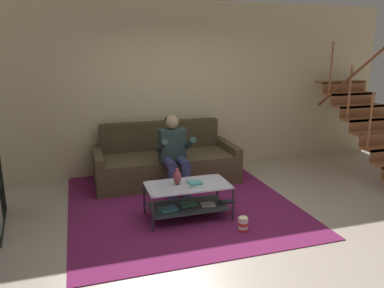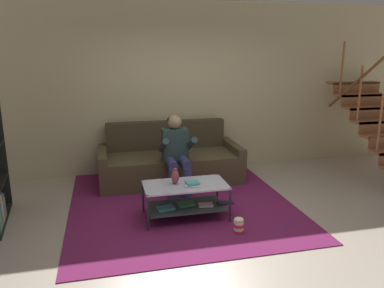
{
  "view_description": "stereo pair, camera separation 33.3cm",
  "coord_description": "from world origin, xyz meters",
  "views": [
    {
      "loc": [
        -1.55,
        -3.86,
        2.08
      ],
      "look_at": [
        -0.1,
        0.77,
        0.87
      ],
      "focal_mm": 35.0,
      "sensor_mm": 36.0,
      "label": 1
    },
    {
      "loc": [
        -1.23,
        -3.95,
        2.08
      ],
      "look_at": [
        -0.1,
        0.77,
        0.87
      ],
      "focal_mm": 35.0,
      "sensor_mm": 36.0,
      "label": 2
    }
  ],
  "objects": [
    {
      "name": "ground",
      "position": [
        0.0,
        0.0,
        0.0
      ],
      "size": [
        16.8,
        16.8,
        0.0
      ],
      "primitive_type": "plane",
      "color": "#AC9D8D"
    },
    {
      "name": "back_partition",
      "position": [
        0.0,
        2.46,
        1.45
      ],
      "size": [
        8.4,
        0.12,
        2.9
      ],
      "primitive_type": "cube",
      "color": "#C2B58B",
      "rests_on": "ground"
    },
    {
      "name": "staircase_run",
      "position": [
        3.23,
        1.16,
        0.88
      ],
      "size": [
        0.95,
        2.11,
        2.44
      ],
      "color": "#985C35",
      "rests_on": "ground"
    },
    {
      "name": "couch",
      "position": [
        -0.21,
        1.86,
        0.3
      ],
      "size": [
        2.27,
        0.97,
        0.92
      ],
      "color": "#463B27",
      "rests_on": "ground"
    },
    {
      "name": "person_seated_center",
      "position": [
        -0.21,
        1.28,
        0.64
      ],
      "size": [
        0.5,
        0.58,
        1.16
      ],
      "color": "navy",
      "rests_on": "ground"
    },
    {
      "name": "coffee_table",
      "position": [
        -0.27,
        0.37,
        0.29
      ],
      "size": [
        1.14,
        0.56,
        0.45
      ],
      "color": "#B3B4C5",
      "rests_on": "ground"
    },
    {
      "name": "area_rug",
      "position": [
        -0.24,
        0.99,
        0.01
      ],
      "size": [
        3.0,
        3.43,
        0.01
      ],
      "color": "#6A1A49",
      "rests_on": "ground"
    },
    {
      "name": "vase",
      "position": [
        -0.4,
        0.42,
        0.55
      ],
      "size": [
        0.1,
        0.1,
        0.2
      ],
      "color": "brown",
      "rests_on": "coffee_table"
    },
    {
      "name": "book_stack",
      "position": [
        -0.2,
        0.3,
        0.48
      ],
      "size": [
        0.22,
        0.2,
        0.05
      ],
      "color": "silver",
      "rests_on": "coffee_table"
    },
    {
      "name": "popcorn_tub",
      "position": [
        0.24,
        -0.17,
        0.1
      ],
      "size": [
        0.12,
        0.12,
        0.19
      ],
      "color": "red",
      "rests_on": "ground"
    }
  ]
}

